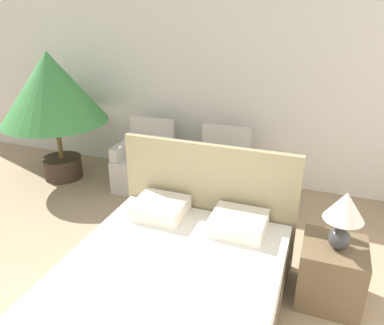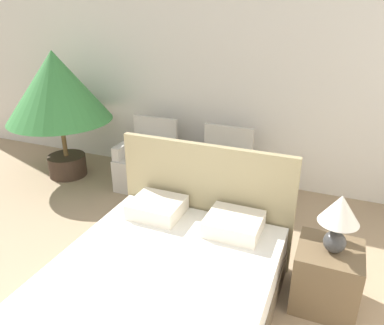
{
  "view_description": "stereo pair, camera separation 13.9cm",
  "coord_description": "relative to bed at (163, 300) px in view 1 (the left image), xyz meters",
  "views": [
    {
      "loc": [
        1.21,
        -0.44,
        2.23
      ],
      "look_at": [
        -0.05,
        2.97,
        0.66
      ],
      "focal_mm": 35.0,
      "sensor_mm": 36.0,
      "label": 1
    },
    {
      "loc": [
        1.34,
        -0.39,
        2.23
      ],
      "look_at": [
        -0.05,
        2.97,
        0.66
      ],
      "focal_mm": 35.0,
      "sensor_mm": 36.0,
      "label": 2
    }
  ],
  "objects": [
    {
      "name": "side_table",
      "position": [
        -0.7,
        2.0,
        -0.0
      ],
      "size": [
        0.35,
        0.35,
        0.52
      ],
      "color": "brown",
      "rests_on": "ground_plane"
    },
    {
      "name": "armchair_near_window_right",
      "position": [
        -0.19,
        2.06,
        0.01
      ],
      "size": [
        0.62,
        0.67,
        0.85
      ],
      "rotation": [
        0.0,
        0.0,
        0.0
      ],
      "color": "#B7B2A8",
      "rests_on": "ground_plane"
    },
    {
      "name": "nightstand",
      "position": [
        1.12,
        0.73,
        -0.0
      ],
      "size": [
        0.48,
        0.48,
        0.52
      ],
      "color": "brown",
      "rests_on": "ground_plane"
    },
    {
      "name": "bed",
      "position": [
        0.0,
        0.0,
        0.0
      ],
      "size": [
        1.62,
        2.21,
        1.1
      ],
      "color": "brown",
      "rests_on": "ground_plane"
    },
    {
      "name": "wall_back",
      "position": [
        -0.29,
        2.7,
        1.19
      ],
      "size": [
        10.0,
        0.06,
        2.9
      ],
      "color": "silver",
      "rests_on": "ground_plane"
    },
    {
      "name": "armchair_near_window_left",
      "position": [
        -1.2,
        2.06,
        0.01
      ],
      "size": [
        0.63,
        0.69,
        0.85
      ],
      "rotation": [
        0.0,
        0.0,
        0.02
      ],
      "color": "#B7B2A8",
      "rests_on": "ground_plane"
    },
    {
      "name": "table_lamp",
      "position": [
        1.14,
        0.71,
        0.56
      ],
      "size": [
        0.29,
        0.29,
        0.47
      ],
      "color": "#333333",
      "rests_on": "nightstand"
    },
    {
      "name": "potted_palm",
      "position": [
        -2.37,
        1.9,
        0.93
      ],
      "size": [
        1.35,
        1.35,
        1.69
      ],
      "color": "#38281E",
      "rests_on": "ground_plane"
    }
  ]
}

